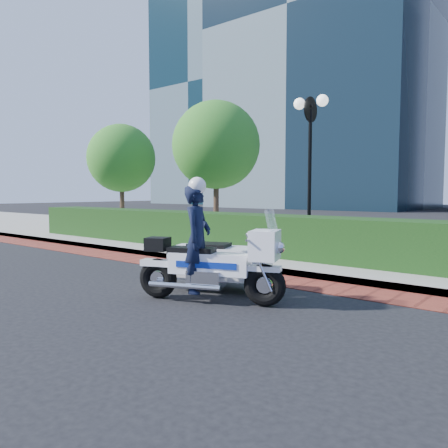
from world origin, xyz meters
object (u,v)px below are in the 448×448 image
Objects in this scene: tree_a at (121,158)px; tree_b at (216,145)px; police_motorcycle at (211,256)px; lamppost at (310,148)px.

tree_a is 0.94× the size of tree_b.
tree_a is 13.34m from police_motorcycle.
police_motorcycle is at bearing -50.47° from tree_b.
lamppost is 0.92× the size of tree_a.
tree_a reaches higher than police_motorcycle.
tree_b is 1.96× the size of police_motorcycle.
tree_a is at bearing 180.00° from tree_b.
police_motorcycle is (11.16, -6.85, -2.55)m from tree_a.
tree_b is (5.50, 0.00, 0.21)m from tree_a.
tree_b reaches higher than police_motorcycle.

